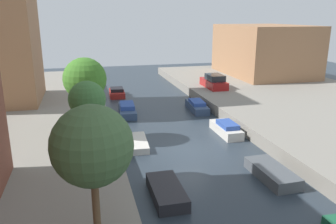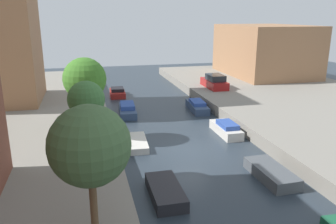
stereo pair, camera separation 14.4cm
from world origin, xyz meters
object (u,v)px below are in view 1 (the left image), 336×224
parked_car (214,82)px  moored_boat_left_3 (135,143)px  street_tree_3 (85,79)px  moored_boat_left_2 (167,192)px  moored_boat_right_4 (197,106)px  street_tree_2 (87,102)px  street_tree_1 (92,146)px  moored_boat_right_2 (272,173)px  moored_boat_left_4 (127,110)px  moored_boat_left_5 (117,93)px  moored_boat_right_3 (226,129)px  low_block_right (264,50)px

parked_car → moored_boat_left_3: (-11.42, -13.44, -1.42)m
street_tree_3 → moored_boat_left_2: size_ratio=1.49×
parked_car → moored_boat_left_2: parked_car is taller
moored_boat_left_3 → moored_boat_right_4: bearing=46.9°
street_tree_2 → moored_boat_left_3: 7.53m
street_tree_1 → moored_boat_right_2: bearing=25.2°
street_tree_1 → moored_boat_left_4: street_tree_1 is taller
moored_boat_left_2 → parked_car: bearing=62.4°
street_tree_2 → moored_boat_left_3: street_tree_2 is taller
moored_boat_left_5 → moored_boat_right_3: (7.03, -15.37, 0.03)m
low_block_right → street_tree_1: low_block_right is taller
low_block_right → moored_boat_left_4: low_block_right is taller
street_tree_3 → moored_boat_right_3: (10.66, -0.94, -4.30)m
street_tree_2 → moored_boat_left_2: 6.29m
moored_boat_left_5 → moored_boat_right_2: moored_boat_left_5 is taller
street_tree_2 → moored_boat_right_4: (10.71, 13.06, -4.36)m
moored_boat_right_3 → moored_boat_right_2: bearing=-93.9°
street_tree_3 → moored_boat_right_2: bearing=-40.5°
moored_boat_left_3 → moored_boat_left_5: moored_boat_left_5 is taller
moored_boat_left_3 → moored_boat_right_2: moored_boat_right_2 is taller
street_tree_3 → parked_car: street_tree_3 is taller
street_tree_3 → moored_boat_right_4: street_tree_3 is taller
moored_boat_left_3 → moored_boat_left_5: 16.12m
moored_boat_left_5 → moored_boat_right_3: moored_boat_right_3 is taller
street_tree_2 → moored_boat_right_3: street_tree_2 is taller
moored_boat_left_5 → street_tree_2: bearing=-99.7°
moored_boat_left_3 → moored_boat_right_2: (6.90, -6.98, 0.10)m
street_tree_3 → moored_boat_left_4: street_tree_3 is taller
moored_boat_right_3 → moored_boat_left_4: bearing=132.1°
moored_boat_right_3 → moored_boat_left_5: bearing=114.6°
low_block_right → moored_boat_right_3: bearing=-125.7°
moored_boat_right_2 → street_tree_3: bearing=139.5°
moored_boat_right_4 → moored_boat_left_5: bearing=131.1°
moored_boat_left_2 → street_tree_2: bearing=146.0°
moored_boat_left_3 → moored_boat_right_4: 10.96m
moored_boat_left_3 → street_tree_3: bearing=152.5°
street_tree_2 → moored_boat_right_2: 11.23m
moored_boat_right_4 → street_tree_2: bearing=-129.4°
moored_boat_right_3 → low_block_right: bearing=54.3°
moored_boat_right_4 → moored_boat_right_3: bearing=-90.4°
moored_boat_left_3 → moored_boat_right_3: (7.43, 0.74, 0.21)m
parked_car → street_tree_2: bearing=-128.4°
moored_boat_left_4 → moored_boat_right_3: size_ratio=1.21×
moored_boat_left_5 → moored_boat_right_3: size_ratio=0.94×
moored_boat_left_2 → moored_boat_left_4: 15.89m
moored_boat_right_3 → street_tree_1: bearing=-130.5°
moored_boat_left_5 → moored_boat_right_2: size_ratio=0.95×
low_block_right → street_tree_3: size_ratio=2.59×
moored_boat_right_4 → parked_car: bearing=54.1°
street_tree_2 → moored_boat_right_2: (10.13, -1.92, -4.45)m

